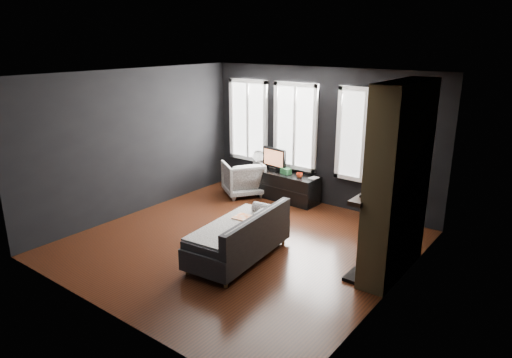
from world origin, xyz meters
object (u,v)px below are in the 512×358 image
Objects in this scene: monitor at (274,158)px; book at (311,173)px; media_console at (282,185)px; sofa at (238,234)px; mug at (300,175)px; mantel_vase at (393,173)px; armchair at (243,176)px.

monitor reaches higher than book.
book is at bearing 6.42° from media_console.
media_console is (-1.00, 2.64, -0.11)m from sofa.
sofa reaches higher than mug.
mantel_vase reaches higher than media_console.
monitor is 4.89× the size of mug.
mantel_vase reaches higher than armchair.
sofa is 2.61m from mug.
mug is (-0.52, 2.55, 0.24)m from sofa.
mantel_vase is (3.55, -0.90, 0.92)m from armchair.
sofa reaches higher than media_console.
armchair is at bearing -142.69° from monitor.
media_console is 8.86× the size of mantel_vase.
monitor is at bearing 157.60° from mantel_vase.
monitor is (-1.22, 2.67, 0.45)m from sofa.
mug is (1.28, 0.20, 0.23)m from armchair.
armchair is 1.52m from book.
monitor is at bearing -179.41° from book.
armchair is 3.77m from mantel_vase.
media_console is at bearing -176.21° from book.
sofa reaches higher than book.
monitor is 3.06× the size of book.
armchair is at bearing -157.31° from media_console.
sofa is 9.12× the size of book.
mug is at bearing -8.12° from media_console.
monitor is 0.90m from book.
mug is at bearing -143.06° from book.
armchair is 0.85m from media_console.
sofa is 14.59× the size of mug.
armchair reaches higher than mug.
media_console is at bearing 105.23° from sofa.
armchair reaches higher than media_console.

